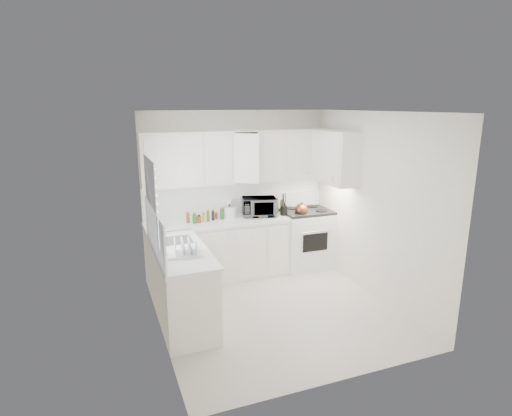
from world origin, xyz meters
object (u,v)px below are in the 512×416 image
rice_cooker (229,211)px  dish_rack (185,246)px  stove (306,230)px  microwave (259,205)px  utensil_crock (284,204)px  tea_kettle (301,209)px

rice_cooker → dish_rack: size_ratio=0.53×
rice_cooker → dish_rack: (-1.00, -1.43, 0.00)m
stove → dish_rack: size_ratio=3.11×
microwave → rice_cooker: microwave is taller
rice_cooker → utensil_crock: (0.86, -0.17, 0.08)m
tea_kettle → rice_cooker: tea_kettle is taller
tea_kettle → rice_cooker: 1.16m
stove → tea_kettle: stove is taller
stove → utensil_crock: (-0.44, -0.06, 0.51)m
stove → rice_cooker: stove is taller
tea_kettle → stove: bearing=21.0°
microwave → utensil_crock: 0.40m
stove → microwave: (-0.82, 0.06, 0.50)m
utensil_crock → rice_cooker: bearing=168.6°
stove → rice_cooker: (-1.30, 0.12, 0.43)m
stove → microwave: size_ratio=2.38×
dish_rack → stove: bearing=37.4°
dish_rack → tea_kettle: bearing=36.2°
tea_kettle → dish_rack: size_ratio=0.63×
tea_kettle → microwave: microwave is taller
stove → dish_rack: 2.69m
stove → dish_rack: (-2.30, -1.32, 0.43)m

